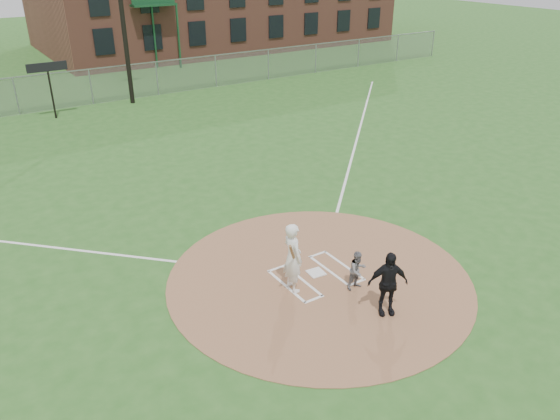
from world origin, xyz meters
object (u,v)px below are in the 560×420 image
umpire (388,283)px  batter_at_plate (293,257)px  home_plate (316,273)px  catcher (358,270)px

umpire → batter_at_plate: 2.54m
batter_at_plate → umpire: bearing=-57.3°
home_plate → batter_at_plate: bearing=-164.6°
home_plate → catcher: bearing=-67.7°
catcher → batter_at_plate: (-1.48, 0.90, 0.43)m
catcher → umpire: size_ratio=0.64×
home_plate → batter_at_plate: 1.41m
catcher → batter_at_plate: size_ratio=0.57×
umpire → catcher: bearing=111.0°
umpire → batter_at_plate: bearing=148.6°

